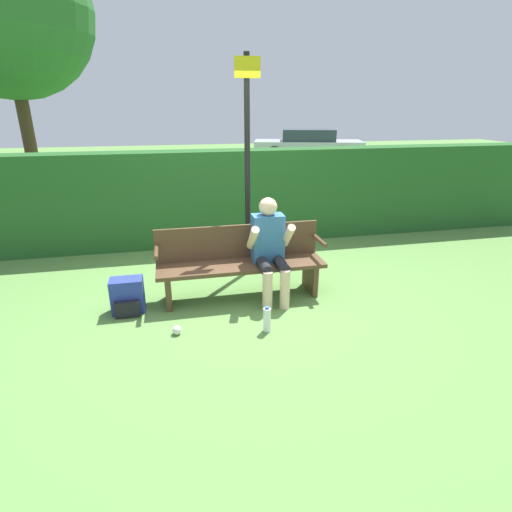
% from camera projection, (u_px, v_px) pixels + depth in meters
% --- Properties ---
extents(ground_plane, '(40.00, 40.00, 0.00)m').
position_uv_depth(ground_plane, '(242.00, 297.00, 4.74)').
color(ground_plane, '#5B8942').
extents(hedge_back, '(12.00, 0.50, 1.48)m').
position_uv_depth(hedge_back, '(218.00, 197.00, 6.44)').
color(hedge_back, '#235623').
rests_on(hedge_back, ground).
extents(park_bench, '(1.93, 0.46, 0.83)m').
position_uv_depth(park_bench, '(240.00, 261.00, 4.65)').
color(park_bench, '#513823').
rests_on(park_bench, ground).
extents(person_seated, '(0.49, 0.58, 1.17)m').
position_uv_depth(person_seated, '(270.00, 246.00, 4.53)').
color(person_seated, '#336699').
rests_on(person_seated, ground).
extents(backpack, '(0.35, 0.29, 0.38)m').
position_uv_depth(backpack, '(128.00, 297.00, 4.34)').
color(backpack, '#283893').
rests_on(backpack, ground).
extents(water_bottle, '(0.08, 0.08, 0.27)m').
position_uv_depth(water_bottle, '(267.00, 320.00, 3.98)').
color(water_bottle, white).
rests_on(water_bottle, ground).
extents(signpost, '(0.30, 0.09, 2.70)m').
position_uv_depth(signpost, '(247.00, 161.00, 4.94)').
color(signpost, black).
rests_on(signpost, ground).
extents(parked_car, '(4.55, 2.71, 1.25)m').
position_uv_depth(parked_car, '(308.00, 146.00, 16.06)').
color(parked_car, '#B7BCC6').
rests_on(parked_car, ground).
extents(tree, '(3.05, 3.05, 5.25)m').
position_uv_depth(tree, '(4.00, 9.00, 7.02)').
color(tree, '#4C3823').
rests_on(tree, ground).
extents(litter_crumple, '(0.09, 0.09, 0.09)m').
position_uv_depth(litter_crumple, '(177.00, 330.00, 3.95)').
color(litter_crumple, silver).
rests_on(litter_crumple, ground).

